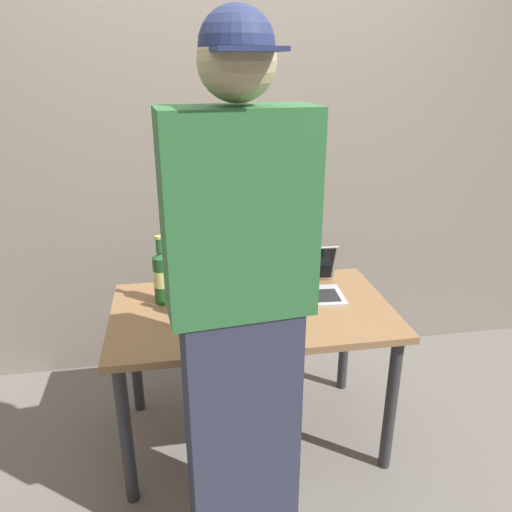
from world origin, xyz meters
TOP-DOWN VIEW (x-y plane):
  - ground_plane at (0.00, 0.00)m, footprint 8.00×8.00m
  - desk at (0.00, 0.00)m, footprint 1.24×0.72m
  - laptop at (0.28, 0.12)m, footprint 0.34×0.31m
  - beer_bottle_dark at (-0.18, 0.06)m, footprint 0.08×0.08m
  - beer_bottle_amber at (-0.27, -0.03)m, footprint 0.07×0.07m
  - beer_bottle_brown at (-0.39, 0.13)m, footprint 0.07×0.07m
  - person_figure at (-0.13, -0.55)m, footprint 0.47×0.31m
  - coffee_mug at (-0.07, 0.16)m, footprint 0.12×0.08m
  - back_wall at (0.00, 0.79)m, footprint 6.00×0.10m

SIDE VIEW (x-z plane):
  - ground_plane at x=0.00m, z-range 0.00..0.00m
  - desk at x=0.00m, z-range 0.26..0.97m
  - coffee_mug at x=-0.07m, z-range 0.70..0.79m
  - laptop at x=0.28m, z-range 0.65..0.85m
  - beer_bottle_amber at x=-0.27m, z-range 0.67..0.97m
  - beer_bottle_brown at x=-0.39m, z-range 0.67..0.99m
  - beer_bottle_dark at x=-0.18m, z-range 0.67..0.99m
  - person_figure at x=-0.13m, z-range 0.03..1.90m
  - back_wall at x=0.00m, z-range 0.00..2.60m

